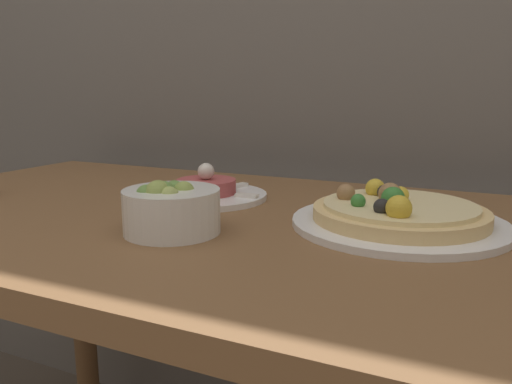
# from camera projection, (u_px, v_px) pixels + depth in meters

# --- Properties ---
(dining_table) EXTENTS (1.43, 0.71, 0.75)m
(dining_table) POSITION_uv_depth(u_px,v_px,m) (249.00, 280.00, 0.79)
(dining_table) COLOR brown
(dining_table) RESTS_ON ground_plane
(pizza_plate) EXTENTS (0.30, 0.30, 0.06)m
(pizza_plate) POSITION_uv_depth(u_px,v_px,m) (398.00, 215.00, 0.71)
(pizza_plate) COLOR white
(pizza_plate) RESTS_ON dining_table
(tartare_plate) EXTENTS (0.22, 0.22, 0.06)m
(tartare_plate) POSITION_uv_depth(u_px,v_px,m) (206.00, 192.00, 0.90)
(tartare_plate) COLOR white
(tartare_plate) RESTS_ON dining_table
(small_bowl) EXTENTS (0.13, 0.13, 0.08)m
(small_bowl) POSITION_uv_depth(u_px,v_px,m) (171.00, 209.00, 0.68)
(small_bowl) COLOR white
(small_bowl) RESTS_ON dining_table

